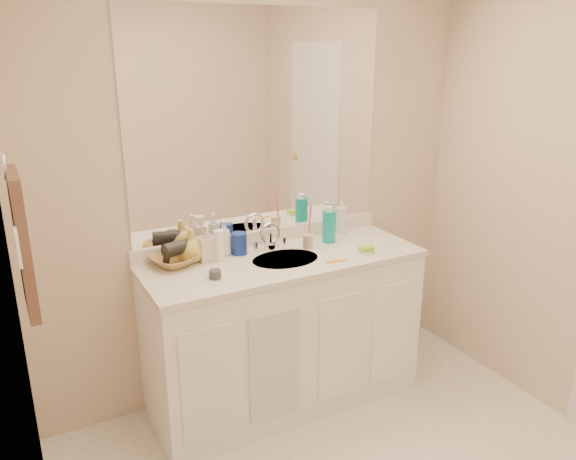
# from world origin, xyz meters

# --- Properties ---
(wall_back) EXTENTS (2.60, 0.02, 2.40)m
(wall_back) POSITION_xyz_m (0.00, 1.30, 1.20)
(wall_back) COLOR beige
(wall_back) RESTS_ON floor
(wall_left) EXTENTS (0.02, 2.60, 2.40)m
(wall_left) POSITION_xyz_m (-1.30, 0.00, 1.20)
(wall_left) COLOR beige
(wall_left) RESTS_ON floor
(vanity_cabinet) EXTENTS (1.50, 0.55, 0.85)m
(vanity_cabinet) POSITION_xyz_m (0.00, 1.02, 0.42)
(vanity_cabinet) COLOR white
(vanity_cabinet) RESTS_ON floor
(countertop) EXTENTS (1.52, 0.57, 0.03)m
(countertop) POSITION_xyz_m (0.00, 1.02, 0.86)
(countertop) COLOR silver
(countertop) RESTS_ON vanity_cabinet
(backsplash) EXTENTS (1.52, 0.03, 0.08)m
(backsplash) POSITION_xyz_m (0.00, 1.29, 0.92)
(backsplash) COLOR white
(backsplash) RESTS_ON countertop
(sink_basin) EXTENTS (0.37, 0.37, 0.02)m
(sink_basin) POSITION_xyz_m (0.00, 1.00, 0.87)
(sink_basin) COLOR #BFB4A7
(sink_basin) RESTS_ON countertop
(faucet) EXTENTS (0.02, 0.02, 0.11)m
(faucet) POSITION_xyz_m (0.00, 1.18, 0.94)
(faucet) COLOR silver
(faucet) RESTS_ON countertop
(mirror) EXTENTS (1.48, 0.01, 1.20)m
(mirror) POSITION_xyz_m (0.00, 1.29, 1.56)
(mirror) COLOR white
(mirror) RESTS_ON wall_back
(blue_mug) EXTENTS (0.11, 0.11, 0.12)m
(blue_mug) POSITION_xyz_m (-0.19, 1.19, 0.94)
(blue_mug) COLOR navy
(blue_mug) RESTS_ON countertop
(tan_cup) EXTENTS (0.07, 0.07, 0.08)m
(tan_cup) POSITION_xyz_m (0.19, 1.09, 0.92)
(tan_cup) COLOR beige
(tan_cup) RESTS_ON countertop
(toothbrush) EXTENTS (0.02, 0.04, 0.20)m
(toothbrush) POSITION_xyz_m (0.20, 1.09, 1.03)
(toothbrush) COLOR #F6409F
(toothbrush) RESTS_ON tan_cup
(mouthwash_bottle) EXTENTS (0.08, 0.08, 0.19)m
(mouthwash_bottle) POSITION_xyz_m (0.35, 1.13, 0.97)
(mouthwash_bottle) COLOR #0D9E92
(mouthwash_bottle) RESTS_ON countertop
(clear_pump_bottle) EXTENTS (0.08, 0.08, 0.16)m
(clear_pump_bottle) POSITION_xyz_m (0.50, 1.22, 0.96)
(clear_pump_bottle) COLOR silver
(clear_pump_bottle) RESTS_ON countertop
(soap_dish) EXTENTS (0.11, 0.10, 0.01)m
(soap_dish) POSITION_xyz_m (0.43, 0.87, 0.89)
(soap_dish) COLOR white
(soap_dish) RESTS_ON countertop
(green_soap) EXTENTS (0.09, 0.07, 0.03)m
(green_soap) POSITION_xyz_m (0.43, 0.87, 0.90)
(green_soap) COLOR #85C730
(green_soap) RESTS_ON soap_dish
(orange_comb) EXTENTS (0.12, 0.04, 0.00)m
(orange_comb) POSITION_xyz_m (0.22, 0.84, 0.88)
(orange_comb) COLOR orange
(orange_comb) RESTS_ON countertop
(dark_jar) EXTENTS (0.07, 0.07, 0.04)m
(dark_jar) POSITION_xyz_m (-0.43, 0.93, 0.90)
(dark_jar) COLOR #36353C
(dark_jar) RESTS_ON countertop
(extra_white_bottle) EXTENTS (0.05, 0.05, 0.17)m
(extra_white_bottle) POSITION_xyz_m (-0.32, 1.14, 0.96)
(extra_white_bottle) COLOR white
(extra_white_bottle) RESTS_ON countertop
(soap_bottle_white) EXTENTS (0.09, 0.09, 0.19)m
(soap_bottle_white) POSITION_xyz_m (-0.26, 1.21, 0.98)
(soap_bottle_white) COLOR silver
(soap_bottle_white) RESTS_ON countertop
(soap_bottle_cream) EXTENTS (0.09, 0.09, 0.19)m
(soap_bottle_cream) POSITION_xyz_m (-0.38, 1.18, 0.98)
(soap_bottle_cream) COLOR beige
(soap_bottle_cream) RESTS_ON countertop
(soap_bottle_yellow) EXTENTS (0.14, 0.14, 0.18)m
(soap_bottle_yellow) POSITION_xyz_m (-0.45, 1.20, 0.97)
(soap_bottle_yellow) COLOR #D3B852
(soap_bottle_yellow) RESTS_ON countertop
(wicker_basket) EXTENTS (0.30, 0.30, 0.06)m
(wicker_basket) POSITION_xyz_m (-0.55, 1.19, 0.91)
(wicker_basket) COLOR olive
(wicker_basket) RESTS_ON countertop
(hair_dryer) EXTENTS (0.17, 0.11, 0.08)m
(hair_dryer) POSITION_xyz_m (-0.53, 1.19, 0.97)
(hair_dryer) COLOR black
(hair_dryer) RESTS_ON wicker_basket
(towel_ring) EXTENTS (0.01, 0.11, 0.11)m
(towel_ring) POSITION_xyz_m (-1.27, 0.77, 1.55)
(towel_ring) COLOR silver
(towel_ring) RESTS_ON wall_left
(hand_towel) EXTENTS (0.04, 0.32, 0.55)m
(hand_towel) POSITION_xyz_m (-1.25, 0.77, 1.25)
(hand_towel) COLOR #432E23
(hand_towel) RESTS_ON towel_ring
(switch_plate) EXTENTS (0.01, 0.08, 0.13)m
(switch_plate) POSITION_xyz_m (-1.27, 0.57, 1.30)
(switch_plate) COLOR white
(switch_plate) RESTS_ON wall_left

